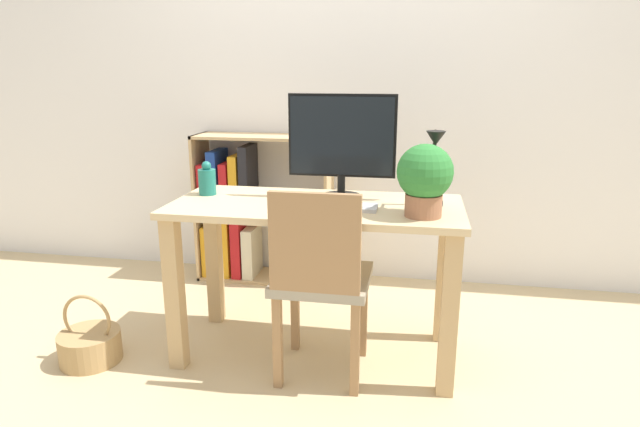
# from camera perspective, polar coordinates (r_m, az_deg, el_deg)

# --- Properties ---
(ground_plane) EXTENTS (10.00, 10.00, 0.00)m
(ground_plane) POSITION_cam_1_polar(r_m,az_deg,el_deg) (2.64, -0.40, -14.50)
(ground_plane) COLOR #CCB284
(wall_back) EXTENTS (8.00, 0.05, 2.60)m
(wall_back) POSITION_cam_1_polar(r_m,az_deg,el_deg) (3.33, 3.03, 15.01)
(wall_back) COLOR white
(wall_back) RESTS_ON ground_plane
(desk) EXTENTS (1.29, 0.58, 0.73)m
(desk) POSITION_cam_1_polar(r_m,az_deg,el_deg) (2.41, -0.43, -2.47)
(desk) COLOR #D8BC8C
(desk) RESTS_ON ground_plane
(monitor) EXTENTS (0.49, 0.18, 0.47)m
(monitor) POSITION_cam_1_polar(r_m,az_deg,el_deg) (2.42, 2.34, 7.80)
(monitor) COLOR black
(monitor) RESTS_ON desk
(keyboard) EXTENTS (0.41, 0.12, 0.02)m
(keyboard) POSITION_cam_1_polar(r_m,az_deg,el_deg) (2.29, 0.96, 0.80)
(keyboard) COLOR #B2B2B7
(keyboard) RESTS_ON desk
(vase) EXTENTS (0.08, 0.08, 0.16)m
(vase) POSITION_cam_1_polar(r_m,az_deg,el_deg) (2.58, -11.95, 3.48)
(vase) COLOR #1E7266
(vase) RESTS_ON desk
(desk_lamp) EXTENTS (0.10, 0.19, 0.33)m
(desk_lamp) POSITION_cam_1_polar(r_m,az_deg,el_deg) (2.29, 12.07, 5.44)
(desk_lamp) COLOR black
(desk_lamp) RESTS_ON desk
(potted_plant) EXTENTS (0.22, 0.22, 0.29)m
(potted_plant) POSITION_cam_1_polar(r_m,az_deg,el_deg) (2.16, 11.11, 3.82)
(potted_plant) COLOR #9E6647
(potted_plant) RESTS_ON desk
(chair) EXTENTS (0.40, 0.40, 0.86)m
(chair) POSITION_cam_1_polar(r_m,az_deg,el_deg) (2.24, 0.02, -6.72)
(chair) COLOR #9E937F
(chair) RESTS_ON ground_plane
(bookshelf) EXTENTS (0.84, 0.28, 0.92)m
(bookshelf) POSITION_cam_1_polar(r_m,az_deg,el_deg) (3.42, -8.32, -0.03)
(bookshelf) COLOR tan
(bookshelf) RESTS_ON ground_plane
(basket) EXTENTS (0.28, 0.28, 0.33)m
(basket) POSITION_cam_1_polar(r_m,az_deg,el_deg) (2.74, -23.34, -12.71)
(basket) COLOR tan
(basket) RESTS_ON ground_plane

